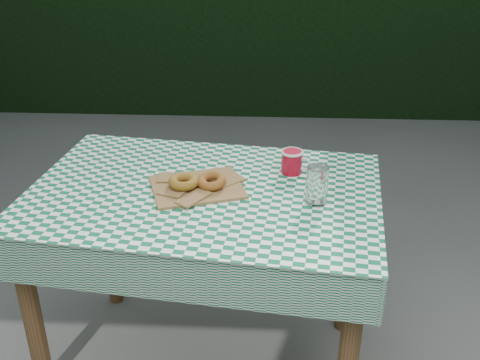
# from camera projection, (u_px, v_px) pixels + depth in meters

# --- Properties ---
(table) EXTENTS (1.19, 0.87, 0.75)m
(table) POSITION_uv_depth(u_px,v_px,m) (207.00, 285.00, 2.01)
(table) COLOR brown
(table) RESTS_ON ground
(tablecloth) EXTENTS (1.21, 0.89, 0.01)m
(tablecloth) POSITION_uv_depth(u_px,v_px,m) (204.00, 191.00, 1.84)
(tablecloth) COLOR #0E5D37
(tablecloth) RESTS_ON table
(paper_bag) EXTENTS (0.34, 0.30, 0.02)m
(paper_bag) POSITION_uv_depth(u_px,v_px,m) (197.00, 186.00, 1.84)
(paper_bag) COLOR #9C7044
(paper_bag) RESTS_ON tablecloth
(bagel_front) EXTENTS (0.13, 0.13, 0.03)m
(bagel_front) POSITION_uv_depth(u_px,v_px,m) (184.00, 182.00, 1.82)
(bagel_front) COLOR olive
(bagel_front) RESTS_ON paper_bag
(bagel_back) EXTENTS (0.13, 0.13, 0.03)m
(bagel_back) POSITION_uv_depth(u_px,v_px,m) (212.00, 181.00, 1.83)
(bagel_back) COLOR #9D5720
(bagel_back) RESTS_ON paper_bag
(coffee_mug) EXTENTS (0.18, 0.18, 0.08)m
(coffee_mug) POSITION_uv_depth(u_px,v_px,m) (292.00, 162.00, 1.93)
(coffee_mug) COLOR #A00A1D
(coffee_mug) RESTS_ON tablecloth
(drinking_glass) EXTENTS (0.08, 0.08, 0.12)m
(drinking_glass) POSITION_uv_depth(u_px,v_px,m) (317.00, 185.00, 1.73)
(drinking_glass) COLOR white
(drinking_glass) RESTS_ON tablecloth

